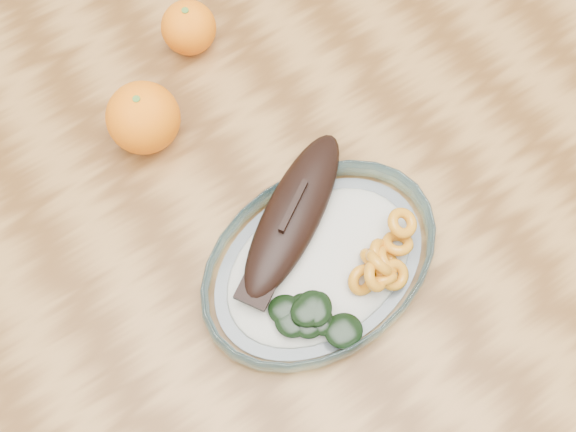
{
  "coord_description": "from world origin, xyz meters",
  "views": [
    {
      "loc": [
        -0.14,
        -0.29,
        1.47
      ],
      "look_at": [
        0.02,
        -0.05,
        0.77
      ],
      "focal_mm": 45.0,
      "sensor_mm": 36.0,
      "label": 1
    }
  ],
  "objects_px": {
    "orange_right": "(189,28)",
    "dining_table": "(251,228)",
    "plated_meal": "(319,261)",
    "orange_left": "(143,118)"
  },
  "relations": [
    {
      "from": "dining_table",
      "to": "orange_right",
      "type": "relative_size",
      "value": 18.73
    },
    {
      "from": "plated_meal",
      "to": "orange_right",
      "type": "xyz_separation_m",
      "value": [
        0.03,
        0.31,
        0.01
      ]
    },
    {
      "from": "dining_table",
      "to": "orange_left",
      "type": "bearing_deg",
      "value": 113.3
    },
    {
      "from": "dining_table",
      "to": "orange_right",
      "type": "xyz_separation_m",
      "value": [
        0.05,
        0.2,
        0.13
      ]
    },
    {
      "from": "orange_right",
      "to": "dining_table",
      "type": "bearing_deg",
      "value": -103.7
    },
    {
      "from": "orange_left",
      "to": "orange_right",
      "type": "xyz_separation_m",
      "value": [
        0.1,
        0.08,
        -0.01
      ]
    },
    {
      "from": "plated_meal",
      "to": "dining_table",
      "type": "bearing_deg",
      "value": 95.68
    },
    {
      "from": "plated_meal",
      "to": "orange_right",
      "type": "relative_size",
      "value": 8.09
    },
    {
      "from": "dining_table",
      "to": "orange_left",
      "type": "height_order",
      "value": "orange_left"
    },
    {
      "from": "plated_meal",
      "to": "orange_left",
      "type": "height_order",
      "value": "orange_left"
    }
  ]
}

